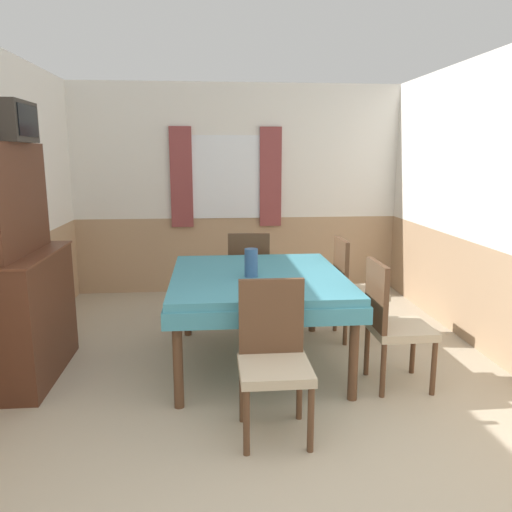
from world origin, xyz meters
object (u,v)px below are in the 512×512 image
(chair_head_window, at_px, (248,274))
(vase, at_px, (251,263))
(chair_right_far, at_px, (353,285))
(sideboard, at_px, (22,283))
(chair_right_near, at_px, (392,320))
(chair_head_near, at_px, (274,354))
(tv, at_px, (8,121))
(dining_table, at_px, (258,286))

(chair_head_window, height_order, vase, vase)
(chair_head_window, distance_m, chair_right_far, 1.11)
(sideboard, bearing_deg, chair_head_window, 32.15)
(chair_right_near, relative_size, chair_head_near, 1.00)
(sideboard, distance_m, tv, 1.21)
(chair_head_near, xyz_separation_m, chair_right_far, (0.96, 1.58, 0.00))
(chair_head_near, xyz_separation_m, sideboard, (-1.84, 0.98, 0.25))
(tv, bearing_deg, chair_head_near, -27.91)
(chair_right_near, xyz_separation_m, vase, (-1.02, 0.42, 0.37))
(chair_head_window, bearing_deg, dining_table, -90.00)
(chair_head_near, bearing_deg, tv, -27.91)
(chair_head_window, relative_size, sideboard, 0.53)
(chair_head_window, xyz_separation_m, chair_right_far, (0.96, -0.55, 0.00))
(dining_table, distance_m, chair_head_near, 1.08)
(dining_table, distance_m, vase, 0.24)
(chair_right_near, height_order, vase, vase)
(chair_head_near, relative_size, sideboard, 0.53)
(dining_table, distance_m, chair_right_far, 1.10)
(chair_head_near, height_order, tv, tv)
(chair_right_near, bearing_deg, chair_right_far, -180.00)
(chair_right_far, distance_m, vase, 1.24)
(tv, bearing_deg, sideboard, 140.01)
(chair_head_near, bearing_deg, vase, -86.52)
(dining_table, bearing_deg, chair_right_far, 27.99)
(sideboard, distance_m, vase, 1.78)
(dining_table, bearing_deg, chair_head_near, -90.00)
(dining_table, relative_size, chair_head_near, 1.69)
(chair_right_far, xyz_separation_m, sideboard, (-2.80, -0.60, 0.25))
(sideboard, height_order, tv, tv)
(chair_head_near, height_order, sideboard, sideboard)
(chair_right_near, height_order, sideboard, sideboard)
(vase, bearing_deg, chair_head_window, 87.05)
(vase, bearing_deg, chair_right_far, 30.39)
(chair_right_near, xyz_separation_m, chair_right_far, (0.00, 1.03, 0.00))
(chair_head_near, distance_m, sideboard, 2.10)
(chair_right_near, bearing_deg, sideboard, -98.60)
(sideboard, xyz_separation_m, tv, (0.01, -0.01, 1.21))
(chair_right_near, distance_m, tv, 3.17)
(dining_table, height_order, chair_right_far, chair_right_far)
(sideboard, relative_size, vase, 8.02)
(chair_head_near, distance_m, tv, 2.53)
(chair_head_near, bearing_deg, dining_table, -90.00)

